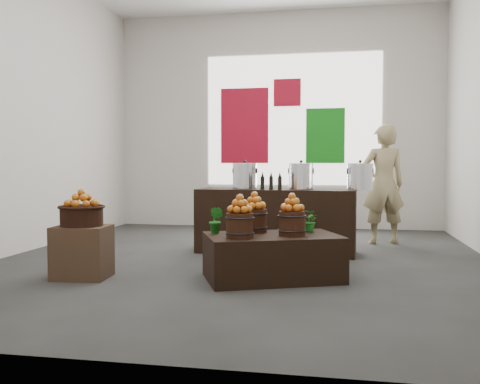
% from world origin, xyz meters
% --- Properties ---
extents(ground, '(7.00, 7.00, 0.00)m').
position_xyz_m(ground, '(0.00, 0.00, 0.00)').
color(ground, '#323230').
rests_on(ground, ground).
extents(back_wall, '(6.00, 0.04, 4.00)m').
position_xyz_m(back_wall, '(0.00, 3.50, 2.00)').
color(back_wall, beige).
rests_on(back_wall, ground).
extents(back_opening, '(3.20, 0.02, 2.40)m').
position_xyz_m(back_opening, '(0.30, 3.48, 2.00)').
color(back_opening, white).
rests_on(back_opening, back_wall).
extents(deco_red_left, '(0.90, 0.04, 1.40)m').
position_xyz_m(deco_red_left, '(-0.60, 3.47, 1.90)').
color(deco_red_left, '#A20C21').
rests_on(deco_red_left, back_wall).
extents(deco_green_right, '(0.70, 0.04, 1.00)m').
position_xyz_m(deco_green_right, '(0.90, 3.47, 1.70)').
color(deco_green_right, '#127915').
rests_on(deco_green_right, back_wall).
extents(deco_red_upper, '(0.50, 0.04, 0.50)m').
position_xyz_m(deco_red_upper, '(0.20, 3.47, 2.50)').
color(deco_red_upper, '#A20C21').
rests_on(deco_red_upper, back_wall).
extents(crate, '(0.58, 0.49, 0.54)m').
position_xyz_m(crate, '(-1.45, -1.34, 0.27)').
color(crate, brown).
rests_on(crate, ground).
extents(wicker_basket, '(0.43, 0.43, 0.20)m').
position_xyz_m(wicker_basket, '(-1.45, -1.34, 0.64)').
color(wicker_basket, black).
rests_on(wicker_basket, crate).
extents(apples_in_basket, '(0.34, 0.34, 0.18)m').
position_xyz_m(apples_in_basket, '(-1.45, -1.34, 0.83)').
color(apples_in_basket, '#9B0507').
rests_on(apples_in_basket, wicker_basket).
extents(display_table, '(1.54, 1.26, 0.46)m').
position_xyz_m(display_table, '(0.50, -1.05, 0.23)').
color(display_table, black).
rests_on(display_table, ground).
extents(apple_bucket_front_left, '(0.27, 0.27, 0.25)m').
position_xyz_m(apple_bucket_front_left, '(0.22, -1.36, 0.58)').
color(apple_bucket_front_left, '#36160E').
rests_on(apple_bucket_front_left, display_table).
extents(apples_in_bucket_front_left, '(0.20, 0.20, 0.18)m').
position_xyz_m(apples_in_bucket_front_left, '(0.22, -1.36, 0.80)').
color(apples_in_bucket_front_left, '#9B0507').
rests_on(apples_in_bucket_front_left, apple_bucket_front_left).
extents(apple_bucket_front_right, '(0.27, 0.27, 0.25)m').
position_xyz_m(apple_bucket_front_right, '(0.70, -1.08, 0.58)').
color(apple_bucket_front_right, '#36160E').
rests_on(apple_bucket_front_right, display_table).
extents(apples_in_bucket_front_right, '(0.20, 0.20, 0.18)m').
position_xyz_m(apples_in_bucket_front_right, '(0.70, -1.08, 0.80)').
color(apples_in_bucket_front_right, '#9B0507').
rests_on(apples_in_bucket_front_right, apple_bucket_front_right).
extents(apple_bucket_rear, '(0.27, 0.27, 0.25)m').
position_xyz_m(apple_bucket_rear, '(0.28, -0.87, 0.58)').
color(apple_bucket_rear, '#36160E').
rests_on(apple_bucket_rear, display_table).
extents(apples_in_bucket_rear, '(0.20, 0.20, 0.18)m').
position_xyz_m(apples_in_bucket_rear, '(0.28, -0.87, 0.80)').
color(apples_in_bucket_rear, '#9B0507').
rests_on(apples_in_bucket_rear, apple_bucket_rear).
extents(herb_garnish_right, '(0.27, 0.26, 0.24)m').
position_xyz_m(herb_garnish_right, '(0.86, -0.75, 0.58)').
color(herb_garnish_right, '#166918').
rests_on(herb_garnish_right, display_table).
extents(herb_garnish_left, '(0.19, 0.18, 0.28)m').
position_xyz_m(herb_garnish_left, '(-0.09, -1.08, 0.60)').
color(herb_garnish_left, '#166918').
rests_on(herb_garnish_left, display_table).
extents(counter, '(2.12, 0.78, 0.85)m').
position_xyz_m(counter, '(0.34, 0.61, 0.43)').
color(counter, black).
rests_on(counter, ground).
extents(stock_pot_left, '(0.32, 0.32, 0.32)m').
position_xyz_m(stock_pot_left, '(-0.09, 0.64, 1.01)').
color(stock_pot_left, silver).
rests_on(stock_pot_left, counter).
extents(stock_pot_center, '(0.32, 0.32, 0.32)m').
position_xyz_m(stock_pot_center, '(0.67, 0.59, 1.01)').
color(stock_pot_center, silver).
rests_on(stock_pot_center, counter).
extents(stock_pot_right, '(0.32, 0.32, 0.32)m').
position_xyz_m(stock_pot_right, '(1.42, 0.55, 1.01)').
color(stock_pot_right, silver).
rests_on(stock_pot_right, counter).
extents(oil_cruets, '(0.23, 0.07, 0.24)m').
position_xyz_m(oil_cruets, '(0.33, 0.40, 0.97)').
color(oil_cruets, black).
rests_on(oil_cruets, counter).
extents(shopper, '(0.74, 0.58, 1.77)m').
position_xyz_m(shopper, '(1.80, 1.70, 0.88)').
color(shopper, '#98895D').
rests_on(shopper, ground).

